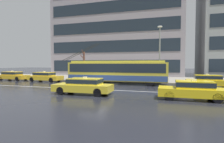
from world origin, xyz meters
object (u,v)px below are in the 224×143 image
Objects in this scene: taxi_far_behind at (13,75)px; street_lamp at (160,49)px; pedestrian_at_shelter at (127,69)px; taxi_ahead_of_bus at (209,80)px; bus_shelter at (106,67)px; taxi_queued_behind_bus at (45,76)px; trolleybus at (117,71)px; pedestrian_approaching_curb at (89,73)px; street_tree_bare at (84,64)px; taxi_oncoming_near at (84,85)px; taxi_oncoming_far at (192,89)px.

street_lamp reaches higher than taxi_far_behind.
taxi_far_behind is at bearing -170.47° from pedestrian_at_shelter.
bus_shelter is (-12.25, 3.44, 1.22)m from taxi_ahead_of_bus.
taxi_queued_behind_bus is at bearing -164.64° from pedestrian_at_shelter.
trolleybus reaches higher than taxi_ahead_of_bus.
taxi_queued_behind_bus is (5.64, -0.19, 0.00)m from taxi_far_behind.
taxi_far_behind is 1.04× the size of taxi_ahead_of_bus.
pedestrian_at_shelter is 5.39m from pedestrian_approaching_curb.
street_tree_bare is at bearing 169.01° from street_lamp.
bus_shelter reaches higher than taxi_oncoming_near.
taxi_oncoming_near is (-10.41, -7.35, 0.00)m from taxi_ahead_of_bus.
taxi_oncoming_near is 2.32× the size of pedestrian_at_shelter.
taxi_oncoming_near is 12.06m from street_lamp.
taxi_ahead_of_bus is 6.69m from street_lamp.
bus_shelter is at bearing 12.33° from taxi_far_behind.
taxi_ahead_of_bus is at bearing -15.69° from bus_shelter.
taxi_oncoming_near is (-0.66, -7.67, -0.83)m from trolleybus.
pedestrian_at_shelter is 0.29× the size of street_lamp.
taxi_oncoming_far is 7.68m from taxi_ahead_of_bus.
taxi_oncoming_near is at bearing -64.53° from street_tree_bare.
pedestrian_at_shelter is (10.65, 2.92, 1.02)m from taxi_queued_behind_bus.
taxi_ahead_of_bus is 2.59× the size of pedestrian_approaching_curb.
pedestrian_approaching_curb is at bearing 150.77° from trolleybus.
bus_shelter reaches higher than pedestrian_approaching_curb.
pedestrian_approaching_curb is (-5.36, -0.26, -0.57)m from pedestrian_at_shelter.
taxi_far_behind is at bearing 152.38° from taxi_oncoming_near.
street_lamp is 11.71m from street_tree_bare.
pedestrian_approaching_curb is (-12.10, 10.28, 0.45)m from taxi_oncoming_far.
taxi_oncoming_far is 0.96× the size of taxi_ahead_of_bus.
taxi_ahead_of_bus is at bearing -1.02° from taxi_queued_behind_bus.
bus_shelter is at bearing -21.13° from street_tree_bare.
trolleybus reaches higher than taxi_queued_behind_bus.
bus_shelter is (-9.78, 10.71, 1.22)m from taxi_oncoming_far.
trolleybus is 3.00× the size of street_tree_bare.
taxi_oncoming_far is 2.49× the size of pedestrian_approaching_curb.
taxi_far_behind is at bearing -167.25° from pedestrian_approaching_curb.
trolleybus is at bearing -0.82° from taxi_far_behind.
pedestrian_at_shelter is at bearing 2.77° from pedestrian_approaching_curb.
street_lamp reaches higher than taxi_oncoming_far.
street_lamp reaches higher than street_tree_bare.
bus_shelter reaches higher than taxi_far_behind.
street_tree_bare is at bearing 138.40° from taxi_oncoming_far.
taxi_ahead_of_bus is 1.23× the size of bus_shelter.
taxi_ahead_of_bus is 0.64× the size of street_lamp.
street_lamp is (7.31, -0.64, 2.31)m from bus_shelter.
bus_shelter is (-1.84, 10.79, 1.22)m from taxi_oncoming_near.
trolleybus is 10.15m from taxi_queued_behind_bus.
taxi_ahead_of_bus is 2.21× the size of pedestrian_at_shelter.
taxi_far_behind is 25.51m from taxi_ahead_of_bus.
trolleybus reaches higher than taxi_oncoming_near.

